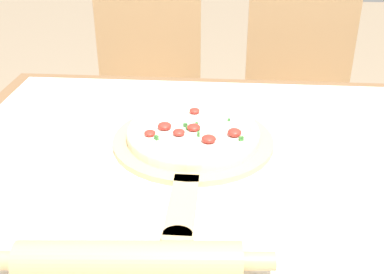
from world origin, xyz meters
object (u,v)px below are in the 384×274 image
object	(u,v)px
pizza_peel	(192,145)
pizza	(193,132)
rolling_pin	(129,261)
chair_left	(149,99)
chair_right	(297,103)

from	to	relation	value
pizza_peel	pizza	world-z (taller)	pizza
rolling_pin	chair_left	world-z (taller)	chair_left
chair_left	rolling_pin	bearing A→B (deg)	-87.03
rolling_pin	chair_right	xyz separation A→B (m)	(0.38, 1.13, -0.25)
pizza	rolling_pin	world-z (taller)	rolling_pin
chair_right	pizza_peel	bearing A→B (deg)	-111.51
pizza_peel	chair_right	bearing A→B (deg)	67.19
pizza_peel	chair_right	world-z (taller)	chair_right
pizza	pizza_peel	bearing A→B (deg)	-90.06
pizza	rolling_pin	xyz separation A→B (m)	(-0.06, -0.39, 0.00)
pizza	rolling_pin	distance (m)	0.39
pizza_peel	pizza	bearing A→B (deg)	89.94
rolling_pin	pizza_peel	bearing A→B (deg)	81.18
rolling_pin	pizza	bearing A→B (deg)	81.64
pizza_peel	pizza	distance (m)	0.03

